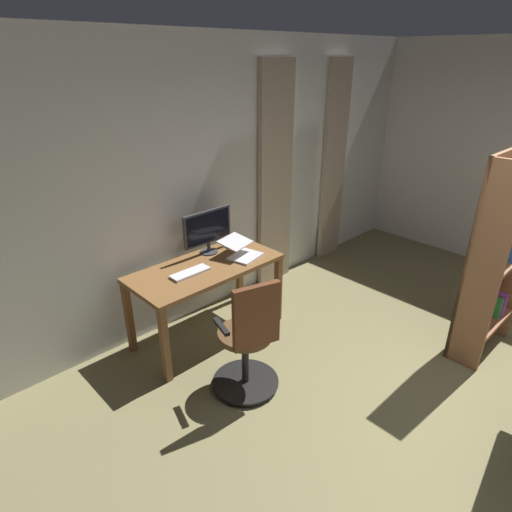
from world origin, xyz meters
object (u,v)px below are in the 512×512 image
at_px(computer_mouse, 229,246).
at_px(computer_monitor, 208,229).
at_px(desk, 206,275).
at_px(office_chair, 249,342).
at_px(computer_keyboard, 190,273).
at_px(bookshelf, 493,258).
at_px(laptop, 242,251).

bearing_deg(computer_mouse, computer_monitor, -12.66).
bearing_deg(desk, office_chair, 73.18).
xyz_separation_m(computer_keyboard, bookshelf, (-1.94, 1.86, 0.15)).
relative_size(desk, office_chair, 1.36).
bearing_deg(desk, bookshelf, 132.50).
relative_size(laptop, computer_mouse, 4.14).
bearing_deg(computer_keyboard, computer_monitor, -148.18).
distance_m(office_chair, computer_keyboard, 0.88).
xyz_separation_m(laptop, computer_mouse, (-0.05, -0.25, -0.04)).
relative_size(desk, laptop, 3.48).
distance_m(computer_keyboard, laptop, 0.59).
xyz_separation_m(computer_mouse, bookshelf, (-1.30, 2.06, 0.14)).
bearing_deg(computer_keyboard, office_chair, 85.75).
distance_m(office_chair, computer_monitor, 1.30).
distance_m(office_chair, laptop, 1.07).
xyz_separation_m(office_chair, computer_mouse, (-0.69, -1.04, 0.29)).
xyz_separation_m(desk, computer_keyboard, (0.20, 0.04, 0.11)).
height_order(computer_monitor, bookshelf, bookshelf).
relative_size(desk, computer_monitor, 2.61).
height_order(desk, computer_keyboard, computer_keyboard).
relative_size(office_chair, laptop, 2.56).
bearing_deg(bookshelf, desk, -47.50).
bearing_deg(computer_monitor, bookshelf, 125.80).
distance_m(office_chair, bookshelf, 2.29).
xyz_separation_m(desk, laptop, (-0.38, 0.08, 0.16)).
xyz_separation_m(office_chair, bookshelf, (-2.00, 1.02, 0.43)).
relative_size(computer_keyboard, bookshelf, 0.20).
relative_size(office_chair, bookshelf, 0.57).
bearing_deg(computer_monitor, laptop, 119.82).
bearing_deg(desk, computer_keyboard, 10.11).
distance_m(computer_monitor, computer_keyboard, 0.54).
distance_m(desk, office_chair, 0.92).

